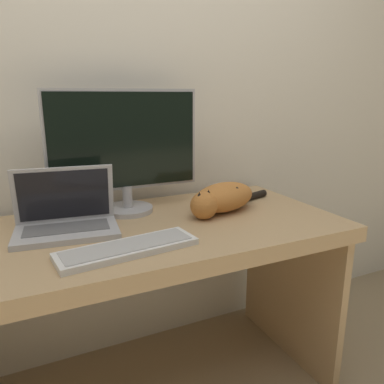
{
  "coord_description": "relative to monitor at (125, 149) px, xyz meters",
  "views": [
    {
      "loc": [
        -0.39,
        -0.9,
        1.22
      ],
      "look_at": [
        0.18,
        0.32,
        0.87
      ],
      "focal_mm": 35.0,
      "sensor_mm": 36.0,
      "label": 1
    }
  ],
  "objects": [
    {
      "name": "wall_back",
      "position": [
        -0.0,
        0.22,
        0.29
      ],
      "size": [
        6.4,
        0.06,
        2.6
      ],
      "color": "silver",
      "rests_on": "ground_plane"
    },
    {
      "name": "desk",
      "position": [
        -0.0,
        -0.2,
        -0.42
      ],
      "size": [
        1.5,
        0.71,
        0.75
      ],
      "color": "tan",
      "rests_on": "ground_plane"
    },
    {
      "name": "monitor",
      "position": [
        0.0,
        0.0,
        0.0
      ],
      "size": [
        0.61,
        0.2,
        0.49
      ],
      "color": "#B2B2B7",
      "rests_on": "desk"
    },
    {
      "name": "laptop",
      "position": [
        -0.26,
        -0.14,
        -0.22
      ],
      "size": [
        0.37,
        0.25,
        0.23
      ],
      "rotation": [
        0.0,
        0.0,
        -0.12
      ],
      "color": "#B7B7BC",
      "rests_on": "desk"
    },
    {
      "name": "external_keyboard",
      "position": [
        -0.11,
        -0.4,
        -0.25
      ],
      "size": [
        0.45,
        0.18,
        0.02
      ],
      "rotation": [
        0.0,
        0.0,
        0.11
      ],
      "color": "white",
      "rests_on": "desk"
    },
    {
      "name": "cat",
      "position": [
        0.35,
        -0.17,
        -0.2
      ],
      "size": [
        0.47,
        0.26,
        0.12
      ],
      "rotation": [
        0.0,
        0.0,
        0.29
      ],
      "color": "#C67A38",
      "rests_on": "desk"
    }
  ]
}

